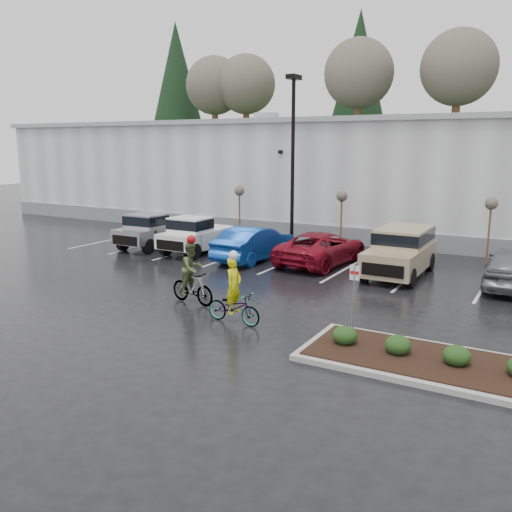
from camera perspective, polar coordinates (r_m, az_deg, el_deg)
The scene contains 20 objects.
ground at distance 18.21m, azimuth -1.51°, elevation -6.48°, with size 120.00×120.00×0.00m, color black.
warehouse at distance 37.91m, azimuth 16.10°, elevation 8.23°, with size 60.50×15.50×7.20m.
wooded_ridge at distance 60.51m, azimuth 21.35°, elevation 8.44°, with size 80.00×25.00×6.00m, color #203E19.
lamppost at distance 29.76m, azimuth 3.91°, elevation 11.73°, with size 0.50×1.00×9.22m.
sapling_west at distance 32.69m, azimuth -1.76°, elevation 6.56°, with size 0.60×0.60×3.20m.
sapling_mid at distance 29.84m, azimuth 9.02°, elevation 5.92°, with size 0.60×0.60×3.20m.
sapling_east at distance 28.10m, azimuth 23.51°, elevation 4.73°, with size 0.60×0.60×3.20m.
curb_island at distance 15.02m, azimuth 20.28°, elevation -11.00°, with size 8.00×3.00×0.15m, color gray.
mulch_bed at distance 14.98m, azimuth 20.31°, elevation -10.67°, with size 7.60×2.60×0.04m, color black.
shrub_a at distance 15.58m, azimuth 9.35°, elevation -8.24°, with size 0.70×0.70×0.52m, color black.
shrub_b at distance 15.17m, azimuth 14.72°, elevation -9.05°, with size 0.70×0.70×0.52m, color black.
shrub_c at distance 14.90m, azimuth 20.38°, elevation -9.80°, with size 0.70×0.70×0.52m, color black.
fire_lane_sign at distance 16.42m, azimuth 10.28°, elevation -3.59°, with size 0.30×0.05×2.20m.
pickup_silver at distance 30.80m, azimuth -10.38°, elevation 2.77°, with size 2.10×5.20×1.96m, color #999AA0, non-canonical shape.
pickup_white at distance 29.08m, azimuth -5.88°, elevation 2.38°, with size 2.10×5.20×1.96m, color white, non-canonical shape.
car_blue at distance 26.83m, azimuth -0.15°, elevation 1.37°, with size 1.81×5.19×1.71m, color navy.
car_red at distance 26.11m, azimuth 6.91°, elevation 0.85°, with size 2.61×5.66×1.57m, color maroon.
suv_tan at distance 24.44m, azimuth 14.90°, elevation 0.36°, with size 2.20×5.10×2.06m, color tan, non-canonical shape.
cyclist_hivis at distance 17.46m, azimuth -2.34°, elevation -4.75°, with size 2.00×0.79×2.39m.
cyclist_olive at distance 19.63m, azimuth -6.74°, elevation -2.44°, with size 2.00×1.00×2.52m.
Camera 1 is at (8.97, -14.78, 5.71)m, focal length 38.00 mm.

